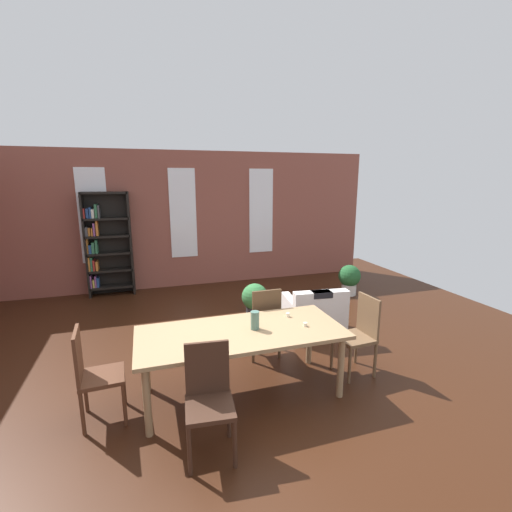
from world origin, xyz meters
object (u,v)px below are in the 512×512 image
(vase_on_table, at_px, (255,320))
(potted_plant_corner, at_px, (349,278))
(dining_chair_head_left, at_px, (93,372))
(dining_chair_near_left, at_px, (209,396))
(bookshelf_tall, at_px, (105,244))
(dining_chair_far_right, at_px, (264,320))
(dining_chair_head_right, at_px, (360,332))
(armchair_white, at_px, (314,316))
(potted_plant_by_shelf, at_px, (255,298))
(dining_table, at_px, (242,337))

(vase_on_table, relative_size, potted_plant_corner, 0.32)
(dining_chair_head_left, height_order, dining_chair_near_left, same)
(bookshelf_tall, bearing_deg, dining_chair_far_right, -57.49)
(dining_chair_head_right, bearing_deg, potted_plant_corner, 59.95)
(vase_on_table, bearing_deg, potted_plant_corner, 42.76)
(armchair_white, distance_m, potted_plant_by_shelf, 1.16)
(vase_on_table, relative_size, bookshelf_tall, 0.10)
(armchair_white, height_order, potted_plant_corner, armchair_white)
(potted_plant_corner, bearing_deg, armchair_white, -136.58)
(dining_chair_far_right, xyz_separation_m, dining_chair_near_left, (-0.97, -1.41, 0.00))
(dining_chair_head_left, xyz_separation_m, dining_chair_near_left, (0.98, -0.70, 0.00))
(potted_plant_by_shelf, bearing_deg, dining_chair_near_left, -114.57)
(dining_chair_far_right, xyz_separation_m, armchair_white, (0.96, 0.46, -0.23))
(bookshelf_tall, bearing_deg, dining_chair_near_left, -76.15)
(vase_on_table, bearing_deg, potted_plant_by_shelf, 72.57)
(vase_on_table, relative_size, dining_chair_near_left, 0.21)
(dining_chair_head_left, relative_size, dining_chair_near_left, 1.00)
(dining_chair_near_left, relative_size, bookshelf_tall, 0.46)
(dining_table, height_order, dining_chair_near_left, dining_chair_near_left)
(dining_chair_near_left, bearing_deg, armchair_white, 44.16)
(bookshelf_tall, distance_m, armchair_white, 4.33)
(potted_plant_corner, bearing_deg, bookshelf_tall, 162.31)
(dining_chair_head_right, bearing_deg, dining_chair_near_left, -159.94)
(bookshelf_tall, height_order, potted_plant_by_shelf, bookshelf_tall)
(potted_plant_by_shelf, xyz_separation_m, potted_plant_corner, (2.14, 0.45, 0.05))
(armchair_white, bearing_deg, potted_plant_corner, 43.42)
(dining_chair_far_right, relative_size, armchair_white, 1.07)
(armchair_white, bearing_deg, dining_chair_far_right, -154.11)
(dining_chair_head_right, xyz_separation_m, bookshelf_tall, (-3.12, 4.08, 0.53))
(armchair_white, bearing_deg, potted_plant_by_shelf, 122.37)
(dining_chair_near_left, bearing_deg, dining_chair_head_right, 20.06)
(dining_chair_head_left, distance_m, armchair_white, 3.14)
(vase_on_table, height_order, armchair_white, vase_on_table)
(dining_chair_near_left, xyz_separation_m, potted_plant_corner, (3.45, 3.31, -0.17))
(dining_chair_head_left, xyz_separation_m, potted_plant_corner, (4.43, 2.61, -0.17))
(vase_on_table, bearing_deg, bookshelf_tall, 113.91)
(dining_table, height_order, bookshelf_tall, bookshelf_tall)
(dining_chair_far_right, distance_m, potted_plant_by_shelf, 1.50)
(armchair_white, xyz_separation_m, potted_plant_corner, (1.52, 1.44, 0.06))
(vase_on_table, bearing_deg, dining_chair_far_right, 64.07)
(dining_table, distance_m, dining_chair_head_left, 1.47)
(dining_table, xyz_separation_m, dining_chair_head_left, (-1.46, -0.00, -0.15))
(dining_chair_head_right, xyz_separation_m, potted_plant_by_shelf, (-0.64, 2.15, -0.22))
(dining_chair_head_left, distance_m, dining_chair_near_left, 1.20)
(vase_on_table, xyz_separation_m, dining_chair_head_left, (-1.61, -0.00, -0.32))
(dining_chair_head_right, height_order, bookshelf_tall, bookshelf_tall)
(dining_table, relative_size, vase_on_table, 11.03)
(potted_plant_by_shelf, relative_size, potted_plant_corner, 0.90)
(vase_on_table, bearing_deg, dining_table, -180.00)
(vase_on_table, xyz_separation_m, potted_plant_corner, (2.82, 2.61, -0.49))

